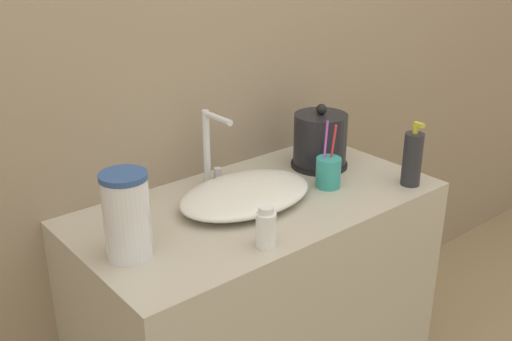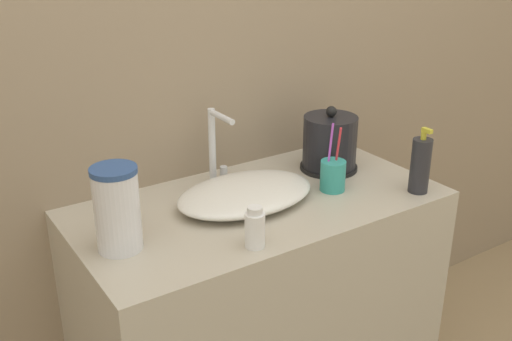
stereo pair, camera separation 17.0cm
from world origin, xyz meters
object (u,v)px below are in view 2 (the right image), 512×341
(lotion_bottle, at_px, (420,165))
(toothbrush_cup, at_px, (333,175))
(faucet, at_px, (216,143))
(water_pitcher, at_px, (117,209))
(electric_kettle, at_px, (330,145))
(shampoo_bottle, at_px, (255,228))

(lotion_bottle, bearing_deg, toothbrush_cup, 144.07)
(faucet, height_order, toothbrush_cup, faucet)
(lotion_bottle, height_order, water_pitcher, water_pitcher)
(faucet, relative_size, water_pitcher, 1.08)
(faucet, xyz_separation_m, toothbrush_cup, (0.26, -0.24, -0.08))
(faucet, height_order, electric_kettle, faucet)
(faucet, distance_m, electric_kettle, 0.38)
(faucet, bearing_deg, electric_kettle, -16.69)
(toothbrush_cup, bearing_deg, electric_kettle, 53.94)
(electric_kettle, bearing_deg, water_pitcher, -171.46)
(electric_kettle, relative_size, lotion_bottle, 1.06)
(lotion_bottle, relative_size, shampoo_bottle, 1.85)
(toothbrush_cup, distance_m, water_pitcher, 0.67)
(electric_kettle, xyz_separation_m, toothbrush_cup, (-0.10, -0.14, -0.04))
(toothbrush_cup, height_order, shampoo_bottle, toothbrush_cup)
(lotion_bottle, bearing_deg, water_pitcher, 168.96)
(electric_kettle, height_order, lotion_bottle, electric_kettle)
(water_pitcher, bearing_deg, faucet, 28.96)
(toothbrush_cup, relative_size, lotion_bottle, 1.02)
(faucet, bearing_deg, toothbrush_cup, -42.75)
(electric_kettle, height_order, water_pitcher, water_pitcher)
(faucet, distance_m, water_pitcher, 0.46)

